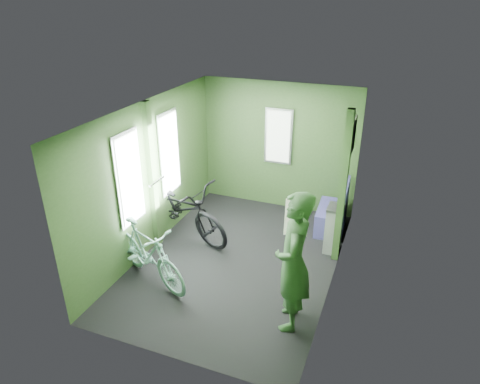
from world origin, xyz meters
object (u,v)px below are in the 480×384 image
(waste_box, at_px, (334,229))
(bench_seat, at_px, (333,216))
(bicycle_mint, at_px, (151,281))
(passenger, at_px, (293,262))
(bicycle_black, at_px, (183,235))

(waste_box, height_order, bench_seat, bench_seat)
(bicycle_mint, relative_size, bench_seat, 1.79)
(bicycle_mint, xyz_separation_m, passenger, (2.02, -0.08, 0.88))
(bicycle_black, distance_m, passenger, 2.72)
(bicycle_black, height_order, bicycle_mint, bicycle_black)
(passenger, relative_size, waste_box, 2.28)
(bicycle_black, distance_m, bicycle_mint, 1.28)
(bicycle_black, distance_m, bench_seat, 2.52)
(bicycle_black, distance_m, waste_box, 2.45)
(passenger, bearing_deg, bench_seat, 166.23)
(bicycle_black, bearing_deg, bicycle_mint, -150.92)
(bicycle_black, xyz_separation_m, passenger, (2.19, -1.35, 0.88))
(bench_seat, bearing_deg, bicycle_black, -157.39)
(bicycle_mint, height_order, bench_seat, bench_seat)
(waste_box, bearing_deg, bicycle_black, -169.81)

